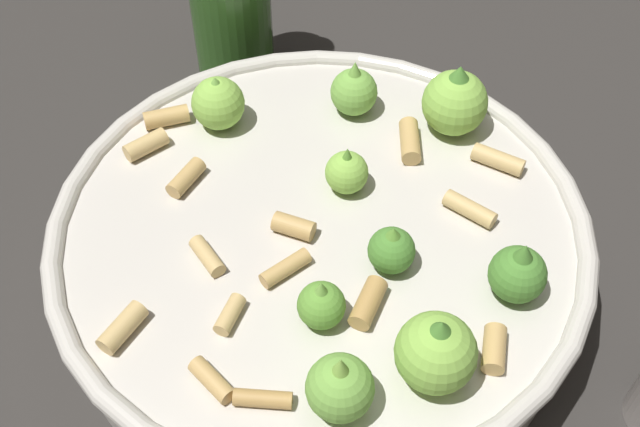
% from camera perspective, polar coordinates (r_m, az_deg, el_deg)
% --- Properties ---
extents(ground_plane, '(2.40, 2.40, 0.00)m').
position_cam_1_polar(ground_plane, '(0.52, 0.00, -4.86)').
color(ground_plane, '#2D2B28').
extents(cooking_pan, '(0.33, 0.33, 0.11)m').
position_cam_1_polar(cooking_pan, '(0.49, 0.24, -2.36)').
color(cooking_pan, beige).
rests_on(cooking_pan, ground).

